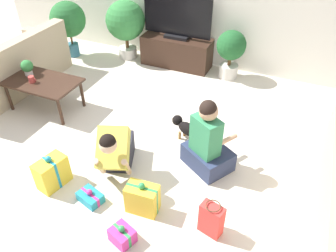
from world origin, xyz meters
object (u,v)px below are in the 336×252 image
(gift_box_c, at_px, (122,235))
(tabletop_plant, at_px, (27,67))
(potted_plant_corner_left, at_px, (68,21))
(gift_box_d, at_px, (90,197))
(potted_plant_back_left, at_px, (126,22))
(person_sitting, at_px, (207,144))
(person_kneeling, at_px, (116,150))
(gift_bag_a, at_px, (211,219))
(coffee_table, at_px, (43,84))
(mug, at_px, (32,79))
(tv_console, at_px, (177,52))
(sofa_left, at_px, (8,73))
(dog, at_px, (185,127))
(gift_box_a, at_px, (52,172))
(potted_plant_back_right, at_px, (231,50))
(gift_box_b, at_px, (142,198))
(tv, at_px, (177,20))

(gift_box_c, relative_size, tabletop_plant, 1.17)
(potted_plant_corner_left, relative_size, gift_box_d, 3.39)
(gift_box_d, bearing_deg, tabletop_plant, 145.30)
(potted_plant_back_left, relative_size, person_sitting, 1.13)
(person_kneeling, distance_m, gift_bag_a, 1.27)
(coffee_table, distance_m, mug, 0.15)
(person_kneeling, distance_m, mug, 1.79)
(person_sitting, relative_size, mug, 7.56)
(person_sitting, distance_m, mug, 2.57)
(potted_plant_back_left, bearing_deg, tv_console, 3.01)
(potted_plant_back_left, relative_size, person_kneeling, 1.31)
(sofa_left, height_order, dog, sofa_left)
(gift_bag_a, bearing_deg, tabletop_plant, 159.97)
(potted_plant_back_left, xyz_separation_m, gift_box_a, (0.82, -3.10, -0.48))
(person_sitting, distance_m, dog, 0.55)
(gift_box_a, bearing_deg, person_kneeling, 40.77)
(person_sitting, xyz_separation_m, gift_box_a, (-1.42, -0.93, -0.16))
(coffee_table, height_order, gift_bag_a, coffee_table)
(tv_console, distance_m, gift_bag_a, 3.44)
(potted_plant_back_right, height_order, dog, potted_plant_back_right)
(potted_plant_back_right, height_order, mug, potted_plant_back_right)
(tv_console, xyz_separation_m, gift_box_b, (0.91, -3.07, -0.09))
(tv, bearing_deg, sofa_left, -138.82)
(potted_plant_back_left, distance_m, mug, 2.05)
(dog, bearing_deg, person_sitting, 69.81)
(tv, xyz_separation_m, gift_box_b, (0.91, -3.07, -0.65))
(tv_console, height_order, mug, mug)
(mug, bearing_deg, gift_box_b, -24.52)
(gift_box_c, height_order, mug, mug)
(coffee_table, distance_m, gift_box_c, 2.57)
(potted_plant_back_right, distance_m, gift_bag_a, 3.08)
(dog, distance_m, gift_box_b, 1.21)
(mug, relative_size, tabletop_plant, 0.54)
(potted_plant_back_right, bearing_deg, person_kneeling, -101.89)
(gift_box_d, xyz_separation_m, mug, (-1.64, 1.12, 0.43))
(person_kneeling, bearing_deg, gift_box_d, -115.27)
(dog, xyz_separation_m, gift_box_a, (-1.02, -1.29, -0.02))
(coffee_table, height_order, potted_plant_back_right, potted_plant_back_right)
(potted_plant_back_left, relative_size, dog, 2.26)
(potted_plant_corner_left, relative_size, mug, 8.28)
(coffee_table, bearing_deg, dog, 3.58)
(potted_plant_back_left, bearing_deg, tabletop_plant, -105.40)
(potted_plant_corner_left, height_order, person_sitting, potted_plant_corner_left)
(person_kneeling, bearing_deg, dog, 38.34)
(potted_plant_back_right, bearing_deg, gift_box_c, -90.89)
(tv, height_order, potted_plant_back_right, tv)
(gift_box_b, relative_size, gift_bag_a, 1.00)
(person_sitting, height_order, gift_box_d, person_sitting)
(dog, relative_size, tabletop_plant, 2.04)
(sofa_left, xyz_separation_m, potted_plant_back_left, (1.10, 1.74, 0.36))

